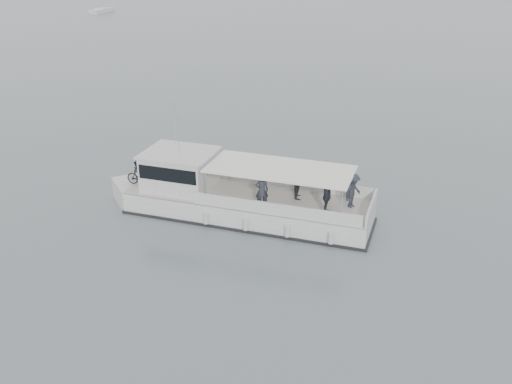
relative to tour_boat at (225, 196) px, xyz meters
The scene contains 2 objects.
ground 3.61m from the tour_boat, 98.41° to the right, with size 1400.00×1400.00×0.00m, color slate.
tour_boat is the anchor object (origin of this frame).
Camera 1 is at (16.00, -20.39, 14.01)m, focal length 40.00 mm.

